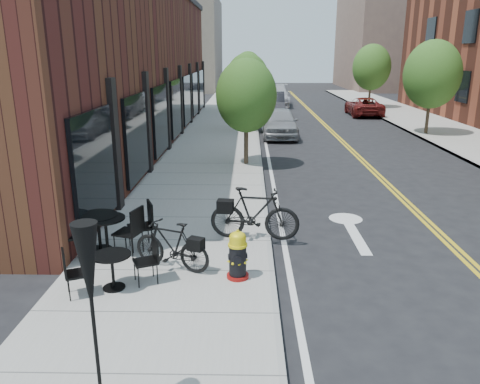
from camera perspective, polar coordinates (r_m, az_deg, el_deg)
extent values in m
plane|color=black|center=(9.06, 4.22, -10.26)|extent=(120.00, 120.00, 0.00)
cube|color=#9E9B93|center=(18.58, -3.57, 4.05)|extent=(4.00, 70.00, 0.12)
cube|color=#3F1614|center=(22.88, -14.59, 14.62)|extent=(5.00, 28.00, 7.00)
cube|color=#726656|center=(56.58, -6.85, 17.42)|extent=(8.00, 14.00, 10.00)
cube|color=brown|center=(60.40, 17.81, 17.68)|extent=(10.00, 16.00, 12.00)
cylinder|color=#382B1E|center=(17.36, 0.75, 6.11)|extent=(0.16, 0.16, 1.61)
ellipsoid|color=#365E1D|center=(17.14, 0.77, 11.66)|extent=(2.20, 2.20, 2.64)
cylinder|color=#382B1E|center=(25.27, 0.87, 9.50)|extent=(0.16, 0.16, 1.68)
ellipsoid|color=#365E1D|center=(25.11, 0.89, 13.48)|extent=(2.30, 2.30, 2.76)
cylinder|color=#382B1E|center=(33.22, 0.93, 11.11)|extent=(0.16, 0.16, 1.57)
ellipsoid|color=#365E1D|center=(33.11, 0.94, 13.92)|extent=(2.10, 2.10, 2.52)
cylinder|color=#382B1E|center=(41.19, 0.97, 12.28)|extent=(0.16, 0.16, 1.71)
ellipsoid|color=#365E1D|center=(41.09, 0.98, 14.80)|extent=(2.40, 2.40, 2.88)
cylinder|color=#382B1E|center=(25.92, 21.90, 8.65)|extent=(0.16, 0.16, 1.82)
ellipsoid|color=#365E1D|center=(25.76, 22.40, 13.12)|extent=(2.80, 2.80, 3.36)
cylinder|color=#382B1E|center=(37.33, 15.50, 11.32)|extent=(0.16, 0.16, 1.82)
ellipsoid|color=#365E1D|center=(37.22, 15.75, 14.43)|extent=(2.80, 2.80, 3.36)
cylinder|color=maroon|center=(8.74, -0.28, -10.18)|extent=(0.48, 0.48, 0.06)
cylinder|color=black|center=(8.61, -0.28, -8.37)|extent=(0.37, 0.37, 0.61)
cylinder|color=yellow|center=(8.48, -0.29, -6.45)|extent=(0.42, 0.42, 0.04)
cylinder|color=yellow|center=(8.45, -0.29, -5.94)|extent=(0.36, 0.36, 0.14)
ellipsoid|color=yellow|center=(8.42, -0.29, -5.43)|extent=(0.35, 0.35, 0.18)
cylinder|color=yellow|center=(8.38, -0.29, -4.86)|extent=(0.06, 0.06, 0.06)
imported|color=black|center=(8.98, -8.35, -6.44)|extent=(1.65, 1.03, 0.96)
imported|color=black|center=(10.24, 1.80, -2.66)|extent=(2.02, 0.79, 1.18)
cylinder|color=black|center=(8.67, -15.09, -11.16)|extent=(0.51, 0.51, 0.03)
cylinder|color=black|center=(8.54, -15.25, -9.35)|extent=(0.07, 0.07, 0.62)
cylinder|color=black|center=(8.41, -15.41, -7.42)|extent=(0.89, 0.89, 0.03)
cylinder|color=black|center=(10.12, -15.80, -7.06)|extent=(0.61, 0.61, 0.03)
cylinder|color=black|center=(9.98, -15.96, -5.15)|extent=(0.08, 0.08, 0.74)
cylinder|color=black|center=(9.85, -16.13, -3.12)|extent=(1.05, 1.05, 0.03)
cylinder|color=black|center=(10.30, -16.62, -6.70)|extent=(0.59, 0.59, 0.03)
cylinder|color=black|center=(10.16, -16.79, -4.79)|extent=(0.08, 0.08, 0.75)
cylinder|color=black|center=(10.04, -16.97, -2.77)|extent=(1.02, 1.02, 0.03)
cylinder|color=black|center=(5.45, -17.37, -15.34)|extent=(0.04, 0.04, 2.26)
cone|color=black|center=(5.13, -18.02, -8.83)|extent=(0.27, 0.27, 1.00)
imported|color=gray|center=(23.82, 4.86, 8.45)|extent=(1.79, 4.31, 1.46)
imported|color=black|center=(30.96, 3.75, 10.53)|extent=(1.88, 5.06, 1.65)
imported|color=silver|center=(37.99, 4.34, 11.63)|extent=(2.68, 5.82, 1.65)
imported|color=maroon|center=(33.16, 14.85, 10.05)|extent=(2.13, 4.45, 1.22)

